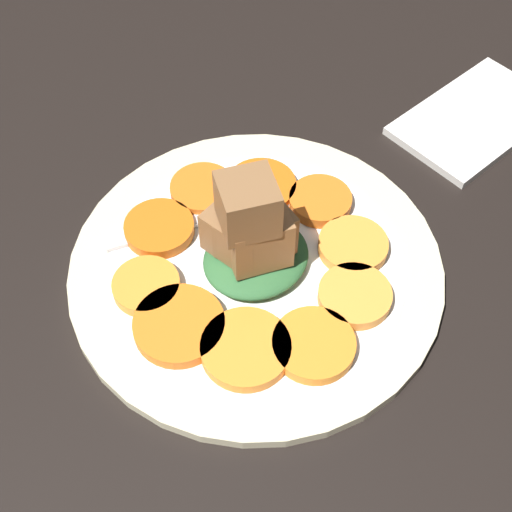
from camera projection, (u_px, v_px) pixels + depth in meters
The scene contains 15 objects.
table_slab at pixel (256, 279), 58.89cm from camera, with size 120.00×120.00×2.00cm, color black.
plate at pixel (256, 268), 57.68cm from camera, with size 30.16×30.16×1.05cm.
carrot_slice_0 at pixel (179, 325), 53.13cm from camera, with size 6.92×6.92×1.02cm, color orange.
carrot_slice_1 at pixel (246, 349), 51.93cm from camera, with size 6.70×6.70×1.02cm, color orange.
carrot_slice_2 at pixel (314, 345), 52.12cm from camera, with size 6.18×6.18×1.02cm, color orange.
carrot_slice_3 at pixel (355, 296), 54.72cm from camera, with size 5.70×5.70×1.02cm, color orange.
carrot_slice_4 at pixel (353, 246), 57.66cm from camera, with size 5.68×5.68×1.02cm, color orange.
carrot_slice_5 at pixel (320, 201), 60.57cm from camera, with size 5.36×5.36×1.02cm, color orange.
carrot_slice_6 at pixel (261, 187), 61.54cm from camera, with size 6.06×6.06×1.02cm, color #D66114.
carrot_slice_7 at pixel (203, 189), 61.35cm from camera, with size 5.60×5.60×1.02cm, color orange.
carrot_slice_8 at pixel (159, 228), 58.76cm from camera, with size 5.79×5.79×1.02cm, color #D76115.
carrot_slice_9 at pixel (146, 286), 55.27cm from camera, with size 5.28×5.28×1.02cm, color orange.
center_pile at pixel (251, 232), 54.29cm from camera, with size 8.77×7.89×9.82cm.
fork at pixel (215, 216), 59.97cm from camera, with size 17.23×8.10×0.40cm.
napkin at pixel (476, 119), 68.51cm from camera, with size 15.93×9.56×0.80cm.
Camera 1 is at (22.47, 25.41, 49.17)cm, focal length 50.00 mm.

